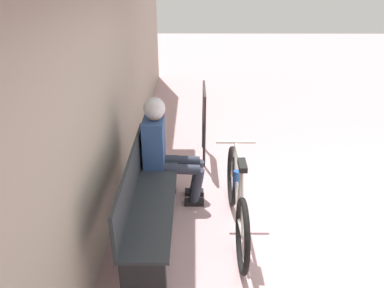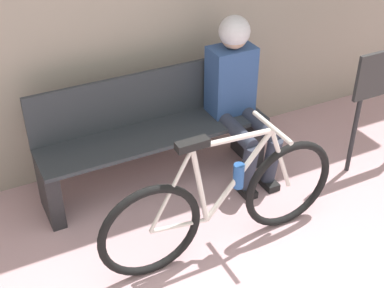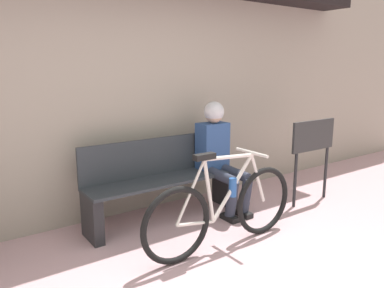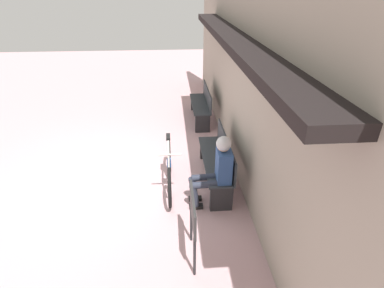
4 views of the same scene
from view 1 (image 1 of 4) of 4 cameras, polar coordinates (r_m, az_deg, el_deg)
The scene contains 6 objects.
ground_plane at distance 3.98m, azimuth 22.01°, elevation -14.94°, with size 24.00×24.00×0.00m, color #C69EA3.
storefront_wall at distance 3.02m, azimuth -16.93°, elevation 9.04°, with size 12.00×0.56×3.20m.
park_bench_near at distance 3.65m, azimuth -6.82°, elevation -8.73°, with size 1.73×0.42×0.87m.
bicycle at distance 3.77m, azimuth 6.83°, elevation -8.40°, with size 1.68×0.40×0.91m.
person_seated at distance 4.05m, azimuth -4.28°, elevation -0.02°, with size 0.34×0.66×1.24m.
signboard at distance 5.02m, azimuth 1.86°, elevation 5.58°, with size 0.72×0.04×1.00m.
Camera 1 is at (-2.76, 1.42, 2.49)m, focal length 35.00 mm.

